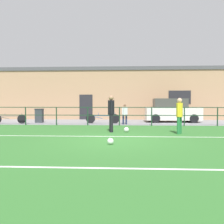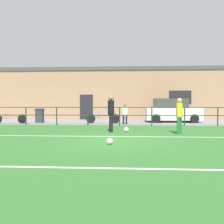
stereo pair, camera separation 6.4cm
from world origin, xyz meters
TOP-DOWN VIEW (x-y plane):
  - ground at (0.00, 0.00)m, footprint 60.00×44.00m
  - field_line_touchline at (0.00, 1.00)m, footprint 36.00×0.11m
  - field_line_hash at (0.00, -3.90)m, footprint 36.00×0.11m
  - pavement_strip at (0.00, 8.50)m, footprint 48.00×5.00m
  - perimeter_fence at (0.00, 6.00)m, footprint 36.07×0.07m
  - clubhouse_facade at (0.00, 12.20)m, footprint 28.00×2.56m
  - player_goalkeeper at (-0.32, 2.56)m, footprint 0.31×0.48m
  - player_striker at (2.81, 2.00)m, footprint 0.28×0.40m
  - soccer_ball_match at (0.42, 2.54)m, footprint 0.24×0.24m
  - soccer_ball_spare at (-0.14, -0.93)m, footprint 0.22×0.22m
  - spectator_child at (0.33, 6.53)m, footprint 0.36×0.23m
  - parked_car_red at (3.73, 8.62)m, footprint 3.85×1.85m
  - bicycle_parked_0 at (-1.17, 7.20)m, footprint 2.30×0.04m
  - bicycle_parked_1 at (-7.42, 6.71)m, footprint 2.32×0.04m
  - trash_bin_0 at (-5.66, 7.52)m, footprint 0.53×0.45m

SIDE VIEW (x-z plane):
  - ground at x=0.00m, z-range -0.04..0.00m
  - field_line_touchline at x=0.00m, z-range 0.00..0.00m
  - field_line_hash at x=0.00m, z-range 0.00..0.00m
  - pavement_strip at x=0.00m, z-range 0.00..0.02m
  - soccer_ball_spare at x=-0.14m, z-range 0.00..0.22m
  - soccer_ball_match at x=0.42m, z-range 0.00..0.24m
  - bicycle_parked_1 at x=-7.42m, z-range -0.02..0.70m
  - bicycle_parked_0 at x=-1.17m, z-range -0.01..0.72m
  - trash_bin_0 at x=-5.66m, z-range 0.02..1.01m
  - perimeter_fence at x=0.00m, z-range 0.17..1.32m
  - spectator_child at x=0.33m, z-range 0.11..1.42m
  - parked_car_red at x=3.73m, z-range -0.03..1.67m
  - player_striker at x=2.81m, z-range 0.11..1.74m
  - player_goalkeeper at x=-0.32m, z-range 0.12..1.89m
  - clubhouse_facade at x=0.00m, z-range 0.01..4.43m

